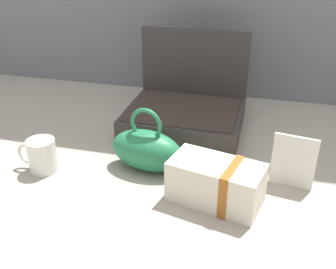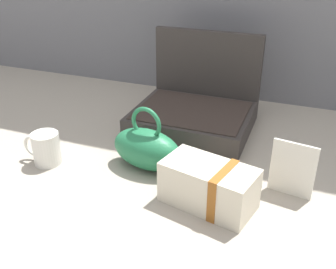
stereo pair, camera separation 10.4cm
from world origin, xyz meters
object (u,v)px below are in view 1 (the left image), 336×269
coffee_mug (41,155)px  info_card_left (293,162)px  teal_pouch_handbag (147,149)px  cream_toiletry_bag (217,183)px  open_suitcase (186,107)px

coffee_mug → info_card_left: info_card_left is taller
teal_pouch_handbag → cream_toiletry_bag: bearing=-26.6°
teal_pouch_handbag → coffee_mug: bearing=-163.8°
open_suitcase → teal_pouch_handbag: open_suitcase is taller
coffee_mug → cream_toiletry_bag: bearing=-2.8°
teal_pouch_handbag → open_suitcase: bearing=81.4°
info_card_left → teal_pouch_handbag: bearing=-169.3°
open_suitcase → coffee_mug: (-0.31, -0.37, -0.02)m
open_suitcase → cream_toiletry_bag: size_ratio=1.56×
coffee_mug → info_card_left: 0.65m
teal_pouch_handbag → info_card_left: teal_pouch_handbag is taller
info_card_left → coffee_mug: bearing=-163.0°
open_suitcase → info_card_left: bearing=-41.0°
teal_pouch_handbag → info_card_left: (0.37, 0.01, 0.01)m
open_suitcase → coffee_mug: open_suitcase is taller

